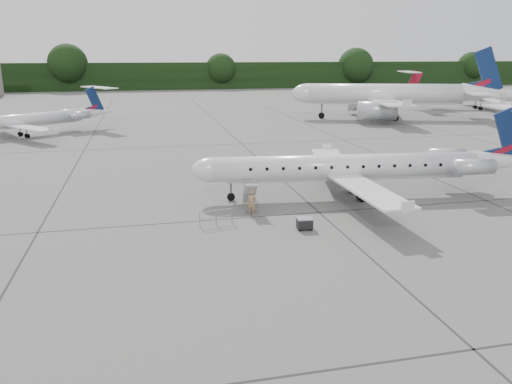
{
  "coord_description": "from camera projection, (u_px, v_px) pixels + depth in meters",
  "views": [
    {
      "loc": [
        -14.89,
        -26.7,
        10.73
      ],
      "look_at": [
        -8.24,
        2.75,
        2.3
      ],
      "focal_mm": 35.0,
      "sensor_mm": 36.0,
      "label": 1
    }
  ],
  "objects": [
    {
      "name": "treeline",
      "position": [
        191.0,
        76.0,
        152.18
      ],
      "size": [
        260.0,
        4.0,
        8.0
      ],
      "primitive_type": "cube",
      "color": "black",
      "rests_on": "ground"
    },
    {
      "name": "safety_railing",
      "position": [
        216.0,
        218.0,
        32.02
      ],
      "size": [
        2.16,
        0.57,
        1.0
      ],
      "primitive_type": null,
      "rotation": [
        0.0,
        0.0,
        0.22
      ],
      "color": "gray",
      "rests_on": "ground"
    },
    {
      "name": "airstair",
      "position": [
        250.0,
        195.0,
        35.26
      ],
      "size": [
        1.13,
        2.6,
        2.09
      ],
      "primitive_type": null,
      "rotation": [
        0.0,
        0.0,
        -0.11
      ],
      "color": "silver",
      "rests_on": "ground"
    },
    {
      "name": "baggage_cart",
      "position": [
        305.0,
        223.0,
        31.33
      ],
      "size": [
        0.99,
        0.83,
        0.81
      ],
      "primitive_type": null,
      "rotation": [
        0.0,
        0.0,
        -0.08
      ],
      "color": "black",
      "rests_on": "ground"
    },
    {
      "name": "passenger",
      "position": [
        252.0,
        203.0,
        33.95
      ],
      "size": [
        0.76,
        0.64,
        1.78
      ],
      "primitive_type": "imported",
      "rotation": [
        0.0,
        0.0,
        -0.39
      ],
      "color": "#8F6A4E",
      "rests_on": "ground"
    },
    {
      "name": "bg_regional_right",
      "position": [
        485.0,
        90.0,
        97.41
      ],
      "size": [
        32.37,
        26.65,
        7.41
      ],
      "primitive_type": null,
      "rotation": [
        0.0,
        0.0,
        2.89
      ],
      "color": "silver",
      "rests_on": "ground"
    },
    {
      "name": "bg_narrowbody",
      "position": [
        385.0,
        84.0,
        82.38
      ],
      "size": [
        37.67,
        31.51,
        11.64
      ],
      "primitive_type": null,
      "rotation": [
        0.0,
        0.0,
        -0.29
      ],
      "color": "silver",
      "rests_on": "ground"
    },
    {
      "name": "main_regional_jet",
      "position": [
        346.0,
        155.0,
        37.59
      ],
      "size": [
        27.98,
        21.55,
        6.68
      ],
      "primitive_type": null,
      "rotation": [
        0.0,
        0.0,
        -0.11
      ],
      "color": "silver",
      "rests_on": "ground"
    },
    {
      "name": "bg_regional_left",
      "position": [
        15.0,
        115.0,
        64.68
      ],
      "size": [
        28.45,
        26.67,
        6.06
      ],
      "primitive_type": null,
      "rotation": [
        0.0,
        0.0,
        0.59
      ],
      "color": "silver",
      "rests_on": "ground"
    },
    {
      "name": "ground",
      "position": [
        394.0,
        231.0,
        31.13
      ],
      "size": [
        320.0,
        320.0,
        0.0
      ],
      "primitive_type": "plane",
      "color": "#61625F",
      "rests_on": "ground"
    }
  ]
}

